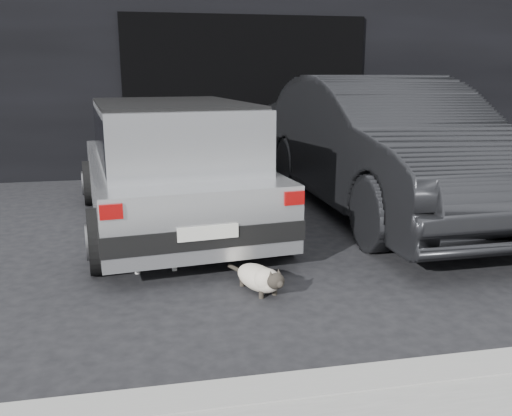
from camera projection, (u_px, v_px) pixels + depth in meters
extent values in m
plane|color=black|center=(220.00, 250.00, 5.31)|extent=(80.00, 80.00, 0.00)
cube|color=black|center=(227.00, 30.00, 10.60)|extent=(34.00, 4.00, 5.00)
cube|color=black|center=(246.00, 97.00, 8.98)|extent=(4.00, 0.10, 2.60)
cube|color=gray|center=(460.00, 375.00, 3.02)|extent=(18.00, 0.25, 0.12)
cube|color=#B6B8BB|center=(170.00, 184.00, 6.10)|extent=(2.10, 3.94, 0.60)
cube|color=#B6B8BB|center=(171.00, 133.00, 5.77)|extent=(1.76, 2.67, 0.60)
cube|color=black|center=(171.00, 133.00, 5.77)|extent=(1.76, 2.57, 0.48)
cube|color=black|center=(206.00, 237.00, 4.44)|extent=(1.71, 0.35, 0.17)
cube|color=black|center=(150.00, 166.00, 7.79)|extent=(1.71, 0.35, 0.17)
cube|color=silver|center=(208.00, 233.00, 4.35)|extent=(0.50, 0.07, 0.12)
cube|color=#8C0707|center=(111.00, 212.00, 4.08)|extent=(0.18, 0.05, 0.12)
cube|color=#8C0707|center=(294.00, 198.00, 4.53)|extent=(0.18, 0.05, 0.12)
cube|color=black|center=(169.00, 103.00, 5.70)|extent=(1.73, 2.42, 0.03)
cylinder|color=black|center=(101.00, 241.00, 4.65)|extent=(0.28, 0.60, 0.58)
cylinder|color=slate|center=(87.00, 242.00, 4.61)|extent=(0.06, 0.32, 0.32)
cylinder|color=black|center=(280.00, 225.00, 5.14)|extent=(0.28, 0.60, 0.58)
cylinder|color=slate|center=(291.00, 224.00, 5.18)|extent=(0.06, 0.32, 0.32)
cylinder|color=black|center=(92.00, 183.00, 7.10)|extent=(0.28, 0.60, 0.58)
cylinder|color=slate|center=(83.00, 183.00, 7.06)|extent=(0.06, 0.32, 0.32)
cylinder|color=black|center=(214.00, 176.00, 7.59)|extent=(0.28, 0.60, 0.58)
cylinder|color=slate|center=(222.00, 175.00, 7.63)|extent=(0.06, 0.32, 0.32)
imported|color=black|center=(385.00, 145.00, 6.63)|extent=(1.87, 5.09, 1.67)
ellipsoid|color=beige|center=(258.00, 278.00, 4.32)|extent=(0.40, 0.55, 0.19)
ellipsoid|color=beige|center=(267.00, 280.00, 4.21)|extent=(0.27, 0.27, 0.18)
ellipsoid|color=black|center=(276.00, 281.00, 4.10)|extent=(0.17, 0.16, 0.13)
sphere|color=black|center=(280.00, 284.00, 4.05)|extent=(0.06, 0.06, 0.06)
cone|color=black|center=(279.00, 272.00, 4.11)|extent=(0.06, 0.07, 0.07)
cone|color=black|center=(271.00, 274.00, 4.08)|extent=(0.06, 0.07, 0.07)
cylinder|color=black|center=(275.00, 291.00, 4.25)|extent=(0.04, 0.04, 0.06)
cylinder|color=black|center=(261.00, 294.00, 4.18)|extent=(0.04, 0.04, 0.06)
cylinder|color=black|center=(255.00, 279.00, 4.49)|extent=(0.04, 0.04, 0.06)
cylinder|color=black|center=(242.00, 282.00, 4.42)|extent=(0.04, 0.04, 0.06)
cylinder|color=black|center=(241.00, 271.00, 4.55)|extent=(0.20, 0.23, 0.08)
ellipsoid|color=silver|center=(155.00, 251.00, 4.76)|extent=(0.55, 0.29, 0.23)
ellipsoid|color=silver|center=(170.00, 247.00, 4.79)|extent=(0.24, 0.24, 0.20)
ellipsoid|color=silver|center=(186.00, 237.00, 4.80)|extent=(0.14, 0.16, 0.14)
sphere|color=silver|center=(193.00, 238.00, 4.82)|extent=(0.06, 0.06, 0.06)
cone|color=silver|center=(183.00, 229.00, 4.82)|extent=(0.06, 0.05, 0.07)
cone|color=silver|center=(184.00, 232.00, 4.75)|extent=(0.06, 0.05, 0.07)
cylinder|color=silver|center=(173.00, 258.00, 4.89)|extent=(0.04, 0.04, 0.13)
cylinder|color=silver|center=(174.00, 263.00, 4.76)|extent=(0.04, 0.04, 0.13)
cylinder|color=silver|center=(137.00, 261.00, 4.82)|extent=(0.04, 0.04, 0.13)
cylinder|color=silver|center=(137.00, 266.00, 4.69)|extent=(0.04, 0.04, 0.13)
cylinder|color=silver|center=(121.00, 259.00, 4.71)|extent=(0.29, 0.15, 0.09)
ellipsoid|color=gray|center=(143.00, 250.00, 4.71)|extent=(0.20, 0.15, 0.10)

